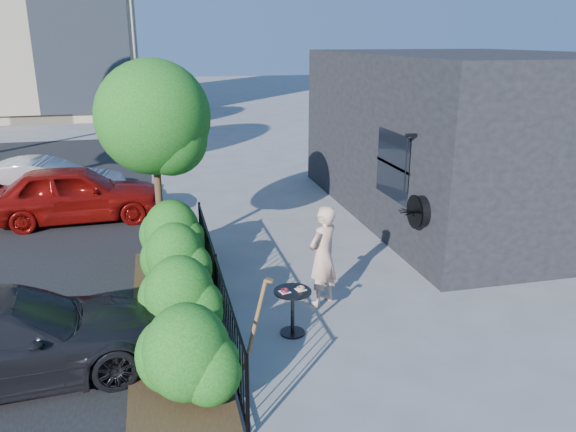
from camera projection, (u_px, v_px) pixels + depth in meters
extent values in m
plane|color=gray|center=(307.00, 307.00, 9.47)|extent=(120.00, 120.00, 0.00)
cube|color=black|center=(469.00, 134.00, 14.25)|extent=(6.00, 9.00, 4.00)
cube|color=black|center=(393.00, 165.00, 11.70)|extent=(0.04, 1.60, 1.40)
cube|color=black|center=(393.00, 165.00, 11.71)|extent=(0.05, 1.70, 0.06)
cylinder|color=black|center=(420.00, 212.00, 10.46)|extent=(0.18, 0.60, 0.60)
cylinder|color=black|center=(415.00, 212.00, 10.44)|extent=(0.03, 0.64, 0.64)
cube|color=black|center=(412.00, 135.00, 10.51)|extent=(0.25, 0.06, 0.06)
cylinder|color=black|center=(406.00, 164.00, 10.66)|extent=(0.02, 0.02, 1.05)
cylinder|color=black|center=(247.00, 398.00, 6.19)|extent=(0.05, 0.05, 1.10)
cylinder|color=black|center=(217.00, 286.00, 8.97)|extent=(0.05, 0.05, 1.10)
cylinder|color=black|center=(200.00, 227.00, 11.75)|extent=(0.05, 0.05, 1.10)
cube|color=black|center=(215.00, 257.00, 8.82)|extent=(0.03, 6.00, 0.03)
cube|color=black|center=(218.00, 312.00, 9.11)|extent=(0.03, 6.00, 0.03)
cylinder|color=black|center=(246.00, 392.00, 6.28)|extent=(0.02, 0.02, 1.04)
cylinder|color=black|center=(243.00, 382.00, 6.47)|extent=(0.02, 0.02, 1.04)
cylinder|color=black|center=(240.00, 373.00, 6.66)|extent=(0.02, 0.02, 1.04)
cylinder|color=black|center=(238.00, 364.00, 6.84)|extent=(0.02, 0.02, 1.04)
cylinder|color=black|center=(236.00, 355.00, 7.03)|extent=(0.02, 0.02, 1.04)
cylinder|color=black|center=(233.00, 347.00, 7.21)|extent=(0.02, 0.02, 1.04)
cylinder|color=black|center=(231.00, 339.00, 7.40)|extent=(0.02, 0.02, 1.04)
cylinder|color=black|center=(229.00, 332.00, 7.58)|extent=(0.02, 0.02, 1.04)
cylinder|color=black|center=(227.00, 325.00, 7.77)|extent=(0.02, 0.02, 1.04)
cylinder|color=black|center=(225.00, 318.00, 7.95)|extent=(0.02, 0.02, 1.04)
cylinder|color=black|center=(224.00, 312.00, 8.14)|extent=(0.02, 0.02, 1.04)
cylinder|color=black|center=(222.00, 306.00, 8.32)|extent=(0.02, 0.02, 1.04)
cylinder|color=black|center=(220.00, 300.00, 8.51)|extent=(0.02, 0.02, 1.04)
cylinder|color=black|center=(219.00, 294.00, 8.69)|extent=(0.02, 0.02, 1.04)
cylinder|color=black|center=(217.00, 289.00, 8.88)|extent=(0.02, 0.02, 1.04)
cylinder|color=black|center=(216.00, 284.00, 9.07)|extent=(0.02, 0.02, 1.04)
cylinder|color=black|center=(214.00, 279.00, 9.25)|extent=(0.02, 0.02, 1.04)
cylinder|color=black|center=(213.00, 274.00, 9.44)|extent=(0.02, 0.02, 1.04)
cylinder|color=black|center=(212.00, 269.00, 9.62)|extent=(0.02, 0.02, 1.04)
cylinder|color=black|center=(211.00, 265.00, 9.81)|extent=(0.02, 0.02, 1.04)
cylinder|color=black|center=(210.00, 261.00, 9.99)|extent=(0.02, 0.02, 1.04)
cylinder|color=black|center=(208.00, 257.00, 10.18)|extent=(0.02, 0.02, 1.04)
cylinder|color=black|center=(207.00, 253.00, 10.36)|extent=(0.02, 0.02, 1.04)
cylinder|color=black|center=(206.00, 249.00, 10.55)|extent=(0.02, 0.02, 1.04)
cylinder|color=black|center=(205.00, 245.00, 10.73)|extent=(0.02, 0.02, 1.04)
cylinder|color=black|center=(204.00, 242.00, 10.92)|extent=(0.02, 0.02, 1.04)
cylinder|color=black|center=(203.00, 239.00, 11.10)|extent=(0.02, 0.02, 1.04)
cylinder|color=black|center=(202.00, 235.00, 11.29)|extent=(0.02, 0.02, 1.04)
cylinder|color=black|center=(202.00, 232.00, 11.48)|extent=(0.02, 0.02, 1.04)
cylinder|color=black|center=(201.00, 229.00, 11.66)|extent=(0.02, 0.02, 1.04)
cube|color=#382616|center=(174.00, 320.00, 8.97)|extent=(1.30, 6.00, 0.08)
ellipsoid|color=#125115|center=(187.00, 355.00, 6.76)|extent=(1.10, 1.10, 1.24)
ellipsoid|color=#125115|center=(180.00, 298.00, 8.24)|extent=(1.10, 1.10, 1.24)
ellipsoid|color=#125115|center=(175.00, 260.00, 9.63)|extent=(1.10, 1.10, 1.24)
ellipsoid|color=#125115|center=(172.00, 234.00, 10.93)|extent=(1.10, 1.10, 1.24)
cylinder|color=#3F2B19|center=(159.00, 203.00, 11.19)|extent=(0.14, 0.14, 2.40)
sphere|color=#125115|center=(153.00, 120.00, 10.70)|extent=(2.20, 2.20, 2.20)
sphere|color=#125115|center=(171.00, 139.00, 10.68)|extent=(1.43, 1.43, 1.43)
cylinder|color=black|center=(293.00, 291.00, 8.42)|extent=(0.57, 0.57, 0.03)
cylinder|color=black|center=(293.00, 313.00, 8.53)|extent=(0.06, 0.06, 0.69)
cylinder|color=black|center=(293.00, 332.00, 8.63)|extent=(0.38, 0.38, 0.03)
cube|color=white|center=(285.00, 292.00, 8.38)|extent=(0.18, 0.18, 0.01)
cube|color=white|center=(301.00, 289.00, 8.45)|extent=(0.18, 0.18, 0.01)
torus|color=#490C1E|center=(285.00, 290.00, 8.37)|extent=(0.13, 0.13, 0.04)
torus|color=tan|center=(301.00, 288.00, 8.44)|extent=(0.13, 0.13, 0.04)
imported|color=#DAAB8D|center=(323.00, 256.00, 9.37)|extent=(0.75, 0.70, 1.73)
cylinder|color=brown|center=(254.00, 327.00, 7.20)|extent=(0.37, 0.05, 1.32)
cube|color=gray|center=(241.00, 376.00, 7.36)|extent=(0.09, 0.19, 0.28)
cylinder|color=brown|center=(270.00, 280.00, 7.05)|extent=(0.11, 0.11, 0.06)
imported|color=maroon|center=(75.00, 193.00, 13.74)|extent=(4.20, 1.84, 1.41)
imported|color=#AFAFB4|center=(46.00, 184.00, 14.76)|extent=(4.13, 1.72, 1.33)
imported|color=black|center=(4.00, 338.00, 7.30)|extent=(4.38, 2.16, 1.22)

